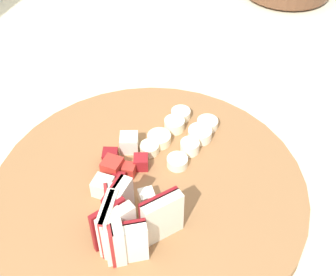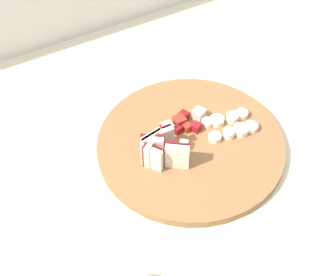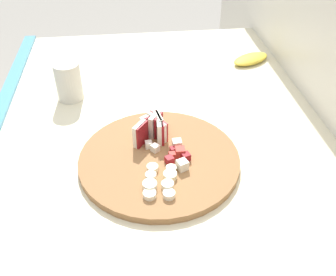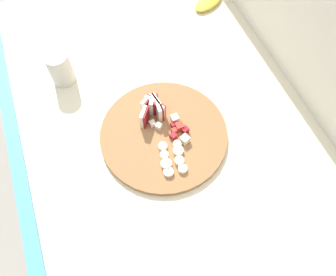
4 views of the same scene
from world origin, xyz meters
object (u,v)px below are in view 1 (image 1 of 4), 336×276
cutting_board (149,191)px  apple_wedge_fan (124,223)px  banana_slice_rows (181,135)px  apple_dice_pile (123,170)px

cutting_board → apple_wedge_fan: 0.08m
apple_wedge_fan → banana_slice_rows: (0.16, -0.00, -0.02)m
cutting_board → banana_slice_rows: size_ratio=3.41×
cutting_board → apple_wedge_fan: bearing=-176.0°
apple_wedge_fan → cutting_board: bearing=4.0°
apple_wedge_fan → apple_dice_pile: apple_wedge_fan is taller
cutting_board → apple_wedge_fan: apple_wedge_fan is taller
cutting_board → apple_wedge_fan: size_ratio=4.36×
apple_wedge_fan → apple_dice_pile: bearing=26.5°
apple_wedge_fan → banana_slice_rows: apple_wedge_fan is taller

